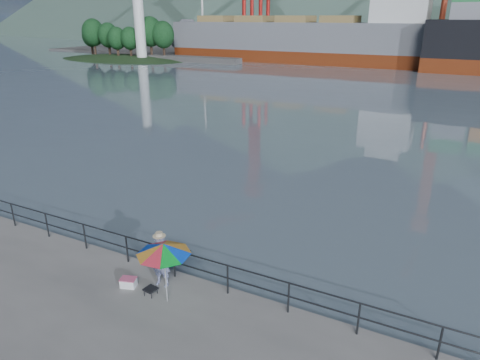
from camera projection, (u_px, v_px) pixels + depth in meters
name	position (u px, v px, depth m)	size (l,w,h in m)	color
harbor_water	(436.00, 47.00, 121.07)	(500.00, 280.00, 0.00)	slate
far_dock	(476.00, 59.00, 86.09)	(200.00, 40.00, 0.40)	#514F4C
guardrail	(150.00, 255.00, 14.42)	(22.00, 0.06, 1.03)	#2D3033
lighthouse_islet	(122.00, 57.00, 88.06)	(48.00, 26.40, 19.20)	#263F1E
fisherman	(161.00, 261.00, 13.43)	(0.64, 0.42, 1.74)	navy
beach_umbrella	(164.00, 249.00, 12.31)	(2.00, 2.00, 1.97)	white
folding_stool	(151.00, 291.00, 13.20)	(0.40, 0.40, 0.23)	black
cooler_bag	(128.00, 283.00, 13.60)	(0.48, 0.32, 0.27)	silver
fishing_rod	(180.00, 270.00, 14.51)	(0.02, 0.02, 1.89)	black
bulk_carrier	(313.00, 39.00, 80.21)	(53.26, 9.22, 14.50)	#65250D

